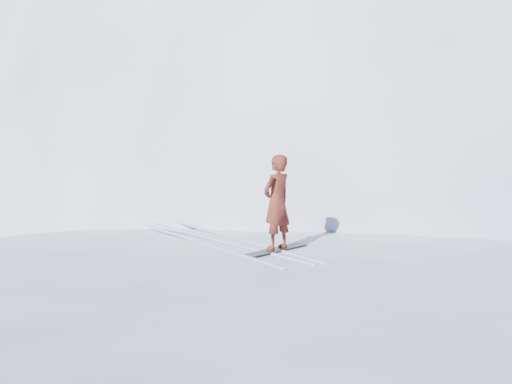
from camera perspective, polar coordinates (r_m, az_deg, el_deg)
near_ridge at (r=12.16m, az=6.97°, el=-17.31°), size 36.00×28.00×4.80m
summit_peak at (r=42.45m, az=14.58°, el=-0.56°), size 60.00×56.00×56.00m
peak_shoulder at (r=30.75m, az=4.40°, el=-2.88°), size 28.00×24.00×18.00m
snowboard at (r=11.70m, az=2.09°, el=-5.77°), size 1.63×0.88×0.03m
snowboarder at (r=11.54m, az=2.10°, el=-1.03°), size 0.82×0.69×1.93m
board_tracks at (r=12.73m, az=-3.68°, el=-4.78°), size 2.06×5.92×0.04m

